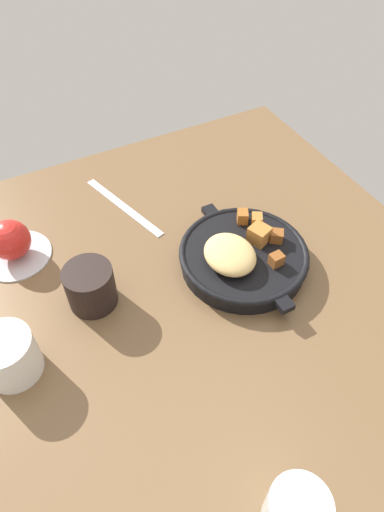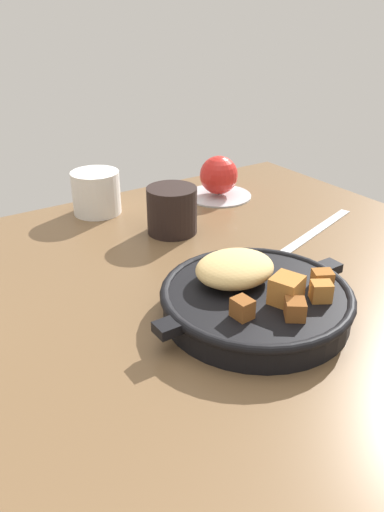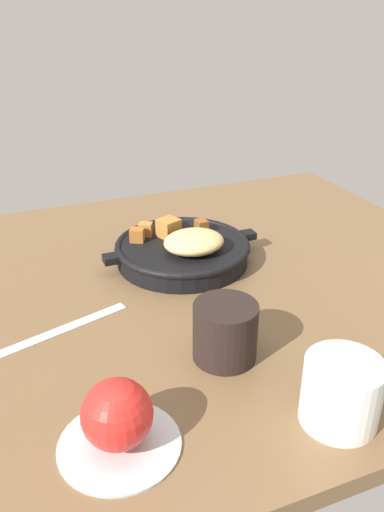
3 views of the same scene
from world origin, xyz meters
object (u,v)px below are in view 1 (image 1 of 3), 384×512
(cast_iron_skillet, at_px, (242,256))
(red_apple, at_px, (10,240))
(coffee_mug_dark, at_px, (91,287))
(ceramic_mug_white, at_px, (9,357))
(butter_knife, at_px, (124,206))
(water_glass_short, at_px, (296,512))

(cast_iron_skillet, distance_m, red_apple, 0.41)
(coffee_mug_dark, bearing_deg, ceramic_mug_white, 115.24)
(butter_knife, bearing_deg, ceramic_mug_white, 116.82)
(butter_knife, bearing_deg, cast_iron_skillet, -168.59)
(cast_iron_skillet, xyz_separation_m, butter_knife, (0.24, 0.13, -0.02))
(cast_iron_skillet, bearing_deg, coffee_mug_dark, 80.03)
(butter_knife, height_order, ceramic_mug_white, ceramic_mug_white)
(ceramic_mug_white, xyz_separation_m, coffee_mug_dark, (0.07, -0.15, 0.00))
(cast_iron_skillet, bearing_deg, water_glass_short, 156.88)
(cast_iron_skillet, height_order, butter_knife, cast_iron_skillet)
(butter_knife, bearing_deg, water_glass_short, 160.38)
(cast_iron_skillet, bearing_deg, ceramic_mug_white, 93.17)
(red_apple, relative_size, butter_knife, 0.32)
(water_glass_short, xyz_separation_m, coffee_mug_dark, (0.42, 0.10, 0.00))
(ceramic_mug_white, bearing_deg, water_glass_short, -144.68)
(red_apple, xyz_separation_m, butter_knife, (0.03, -0.22, -0.04))
(cast_iron_skillet, distance_m, butter_knife, 0.28)
(ceramic_mug_white, distance_m, water_glass_short, 0.43)
(butter_knife, distance_m, water_glass_short, 0.62)
(butter_knife, xyz_separation_m, ceramic_mug_white, (-0.27, 0.28, 0.04))
(red_apple, distance_m, water_glass_short, 0.61)
(ceramic_mug_white, bearing_deg, butter_knife, -46.11)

